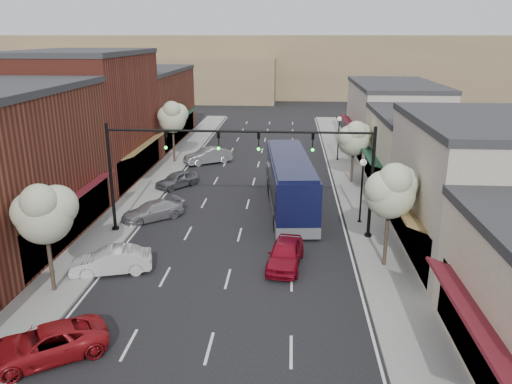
% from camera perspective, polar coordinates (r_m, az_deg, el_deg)
% --- Properties ---
extents(ground, '(160.00, 160.00, 0.00)m').
position_cam_1_polar(ground, '(24.48, -3.85, -12.04)').
color(ground, black).
rests_on(ground, ground).
extents(sidewalk_left, '(2.80, 73.00, 0.15)m').
position_cam_1_polar(sidewalk_left, '(42.93, -11.66, 0.93)').
color(sidewalk_left, gray).
rests_on(sidewalk_left, ground).
extents(sidewalk_right, '(2.80, 73.00, 0.15)m').
position_cam_1_polar(sidewalk_right, '(41.69, 11.18, 0.47)').
color(sidewalk_right, gray).
rests_on(sidewalk_right, ground).
extents(curb_left, '(0.25, 73.00, 0.17)m').
position_cam_1_polar(curb_left, '(42.57, -9.84, 0.90)').
color(curb_left, gray).
rests_on(curb_left, ground).
extents(curb_right, '(0.25, 73.00, 0.17)m').
position_cam_1_polar(curb_right, '(41.54, 9.27, 0.51)').
color(curb_right, gray).
rests_on(curb_right, ground).
extents(bldg_left_midfar, '(10.14, 14.10, 10.90)m').
position_cam_1_polar(bldg_left_midfar, '(45.09, -18.81, 8.10)').
color(bldg_left_midfar, maroon).
rests_on(bldg_left_midfar, ground).
extents(bldg_left_far, '(10.14, 18.10, 8.40)m').
position_cam_1_polar(bldg_left_far, '(60.17, -12.89, 9.54)').
color(bldg_left_far, brown).
rests_on(bldg_left_far, ground).
extents(bldg_right_midnear, '(9.14, 12.10, 7.90)m').
position_cam_1_polar(bldg_right_midnear, '(30.20, 24.45, 0.24)').
color(bldg_right_midnear, '#BCB0A1').
rests_on(bldg_right_midnear, ground).
extents(bldg_right_midfar, '(9.14, 12.10, 6.40)m').
position_cam_1_polar(bldg_right_midfar, '(41.45, 18.82, 4.18)').
color(bldg_right_midfar, beige).
rests_on(bldg_right_midfar, ground).
extents(bldg_right_far, '(9.14, 16.10, 7.40)m').
position_cam_1_polar(bldg_right_far, '(54.78, 15.33, 8.08)').
color(bldg_right_far, '#BCB0A1').
rests_on(bldg_right_far, ground).
extents(hill_far, '(120.00, 30.00, 12.00)m').
position_cam_1_polar(hill_far, '(111.29, 2.54, 14.37)').
color(hill_far, '#7A6647').
rests_on(hill_far, ground).
extents(hill_near, '(50.00, 20.00, 8.00)m').
position_cam_1_polar(hill_near, '(103.31, -12.03, 12.67)').
color(hill_near, '#7A6647').
rests_on(hill_near, ground).
extents(signal_mast_right, '(8.22, 0.46, 7.00)m').
position_cam_1_polar(signal_mast_right, '(30.12, 8.74, 3.01)').
color(signal_mast_right, black).
rests_on(signal_mast_right, ground).
extents(signal_mast_left, '(8.22, 0.46, 7.00)m').
position_cam_1_polar(signal_mast_left, '(31.26, -12.30, 3.34)').
color(signal_mast_left, black).
rests_on(signal_mast_left, ground).
extents(tree_right_near, '(2.85, 2.65, 5.95)m').
position_cam_1_polar(tree_right_near, '(26.67, 15.21, 0.31)').
color(tree_right_near, '#47382B').
rests_on(tree_right_near, ground).
extents(tree_right_far, '(2.85, 2.65, 5.43)m').
position_cam_1_polar(tree_right_far, '(42.14, 11.20, 6.14)').
color(tree_right_far, '#47382B').
rests_on(tree_right_far, ground).
extents(tree_left_near, '(2.85, 2.65, 5.69)m').
position_cam_1_polar(tree_left_near, '(25.15, -23.06, -2.10)').
color(tree_left_near, '#47382B').
rests_on(tree_left_near, ground).
extents(tree_left_far, '(2.85, 2.65, 6.13)m').
position_cam_1_polar(tree_left_far, '(48.95, -9.51, 8.52)').
color(tree_left_far, '#47382B').
rests_on(tree_left_far, ground).
extents(lamp_post_near, '(0.44, 0.44, 4.44)m').
position_cam_1_polar(lamp_post_near, '(33.18, 12.04, 1.29)').
color(lamp_post_near, black).
rests_on(lamp_post_near, ground).
extents(lamp_post_far, '(0.44, 0.44, 4.44)m').
position_cam_1_polar(lamp_post_far, '(50.13, 9.44, 6.87)').
color(lamp_post_far, black).
rests_on(lamp_post_far, ground).
extents(coach_bus, '(3.92, 12.81, 3.85)m').
position_cam_1_polar(coach_bus, '(35.79, 3.88, 1.15)').
color(coach_bus, black).
rests_on(coach_bus, ground).
extents(red_hatchback, '(2.25, 4.50, 1.47)m').
position_cam_1_polar(red_hatchback, '(27.27, 3.38, -7.05)').
color(red_hatchback, maroon).
rests_on(red_hatchback, ground).
extents(parked_car_a, '(5.07, 4.32, 1.29)m').
position_cam_1_polar(parked_car_a, '(21.74, -22.92, -15.70)').
color(parked_car_a, maroon).
rests_on(parked_car_a, ground).
extents(parked_car_b, '(4.41, 2.53, 1.38)m').
position_cam_1_polar(parked_car_b, '(27.59, -16.20, -7.57)').
color(parked_car_b, silver).
rests_on(parked_car_b, ground).
extents(parked_car_c, '(4.42, 4.07, 1.24)m').
position_cam_1_polar(parked_car_c, '(34.69, -11.75, -2.12)').
color(parked_car_c, '#9D9DA2').
rests_on(parked_car_c, ground).
extents(parked_car_d, '(3.56, 4.04, 1.32)m').
position_cam_1_polar(parked_car_d, '(41.68, -9.00, 1.42)').
color(parked_car_d, '#565A5E').
rests_on(parked_car_d, ground).
extents(parked_car_e, '(4.80, 3.90, 1.54)m').
position_cam_1_polar(parked_car_e, '(49.09, -5.51, 4.13)').
color(parked_car_e, gray).
rests_on(parked_car_e, ground).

